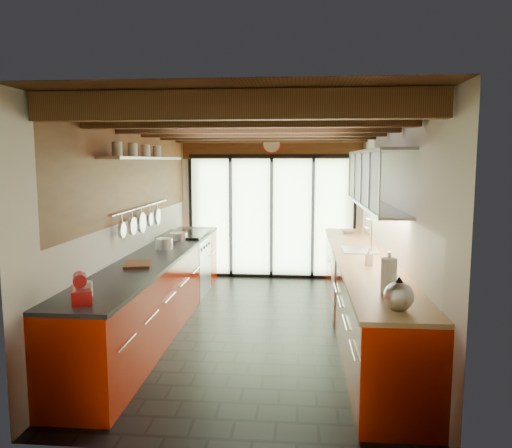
# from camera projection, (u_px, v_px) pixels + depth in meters

# --- Properties ---
(ground) EXTENTS (5.50, 5.50, 0.00)m
(ground) POSITION_uv_depth(u_px,v_px,m) (259.00, 327.00, 6.25)
(ground) COLOR black
(ground) RESTS_ON ground
(room_shell) EXTENTS (5.50, 5.50, 5.50)m
(room_shell) POSITION_uv_depth(u_px,v_px,m) (259.00, 195.00, 6.04)
(room_shell) COLOR silver
(room_shell) RESTS_ON ground
(ceiling_beams) EXTENTS (3.14, 5.06, 4.90)m
(ceiling_beams) POSITION_uv_depth(u_px,v_px,m) (261.00, 129.00, 6.31)
(ceiling_beams) COLOR #593316
(ceiling_beams) RESTS_ON ground
(glass_door) EXTENTS (2.95, 0.10, 2.90)m
(glass_door) POSITION_uv_depth(u_px,v_px,m) (272.00, 184.00, 8.70)
(glass_door) COLOR #C6EAAD
(glass_door) RESTS_ON ground
(left_counter) EXTENTS (0.68, 5.00, 0.92)m
(left_counter) POSITION_uv_depth(u_px,v_px,m) (158.00, 289.00, 6.30)
(left_counter) COLOR #AC1800
(left_counter) RESTS_ON ground
(range_stove) EXTENTS (0.66, 0.90, 0.97)m
(range_stove) POSITION_uv_depth(u_px,v_px,m) (185.00, 264.00, 7.73)
(range_stove) COLOR silver
(range_stove) RESTS_ON ground
(right_counter) EXTENTS (0.68, 5.00, 0.92)m
(right_counter) POSITION_uv_depth(u_px,v_px,m) (363.00, 293.00, 6.08)
(right_counter) COLOR #AC1800
(right_counter) RESTS_ON ground
(sink_assembly) EXTENTS (0.45, 0.52, 0.43)m
(sink_assembly) POSITION_uv_depth(u_px,v_px,m) (361.00, 248.00, 6.41)
(sink_assembly) COLOR silver
(sink_assembly) RESTS_ON right_counter
(upper_cabinets_right) EXTENTS (0.34, 3.00, 3.00)m
(upper_cabinets_right) POSITION_uv_depth(u_px,v_px,m) (376.00, 178.00, 6.18)
(upper_cabinets_right) COLOR silver
(upper_cabinets_right) RESTS_ON ground
(left_wall_fixtures) EXTENTS (0.28, 2.60, 0.96)m
(left_wall_fixtures) POSITION_uv_depth(u_px,v_px,m) (145.00, 178.00, 6.32)
(left_wall_fixtures) COLOR silver
(left_wall_fixtures) RESTS_ON ground
(stand_mixer) EXTENTS (0.26, 0.32, 0.25)m
(stand_mixer) POSITION_uv_depth(u_px,v_px,m) (82.00, 290.00, 4.07)
(stand_mixer) COLOR #BA0E0F
(stand_mixer) RESTS_ON left_counter
(pot_large) EXTENTS (0.22, 0.22, 0.14)m
(pot_large) POSITION_uv_depth(u_px,v_px,m) (164.00, 244.00, 6.53)
(pot_large) COLOR silver
(pot_large) RESTS_ON left_counter
(pot_small) EXTENTS (0.29, 0.29, 0.11)m
(pot_small) POSITION_uv_depth(u_px,v_px,m) (178.00, 236.00, 7.27)
(pot_small) COLOR silver
(pot_small) RESTS_ON left_counter
(cutting_board) EXTENTS (0.36, 0.44, 0.03)m
(cutting_board) POSITION_uv_depth(u_px,v_px,m) (138.00, 264.00, 5.48)
(cutting_board) COLOR brown
(cutting_board) RESTS_ON left_counter
(kettle) EXTENTS (0.26, 0.30, 0.28)m
(kettle) POSITION_uv_depth(u_px,v_px,m) (399.00, 294.00, 3.86)
(kettle) COLOR silver
(kettle) RESTS_ON right_counter
(paper_towel) EXTENTS (0.17, 0.17, 0.37)m
(paper_towel) POSITION_uv_depth(u_px,v_px,m) (389.00, 277.00, 4.30)
(paper_towel) COLOR white
(paper_towel) RESTS_ON right_counter
(soap_bottle) EXTENTS (0.09, 0.10, 0.19)m
(soap_bottle) POSITION_uv_depth(u_px,v_px,m) (369.00, 256.00, 5.52)
(soap_bottle) COLOR silver
(soap_bottle) RESTS_ON right_counter
(bowl) EXTENTS (0.22, 0.22, 0.05)m
(bowl) POSITION_uv_depth(u_px,v_px,m) (348.00, 231.00, 7.97)
(bowl) COLOR silver
(bowl) RESTS_ON right_counter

